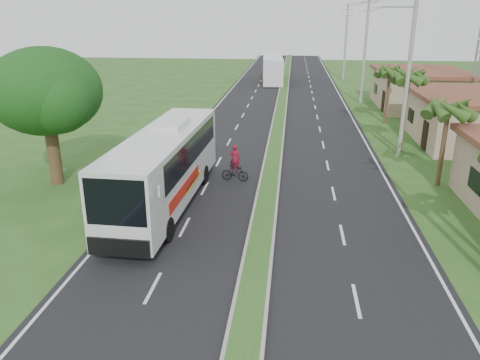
# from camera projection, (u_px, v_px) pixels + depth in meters

# --- Properties ---
(ground) EXTENTS (180.00, 180.00, 0.00)m
(ground) POSITION_uv_depth(u_px,v_px,m) (252.00, 294.00, 16.01)
(ground) COLOR #2B4C1C
(ground) RESTS_ON ground
(road_asphalt) EXTENTS (14.00, 160.00, 0.02)m
(road_asphalt) POSITION_uv_depth(u_px,v_px,m) (276.00, 144.00, 34.75)
(road_asphalt) COLOR black
(road_asphalt) RESTS_ON ground
(median_strip) EXTENTS (1.20, 160.00, 0.18)m
(median_strip) POSITION_uv_depth(u_px,v_px,m) (276.00, 142.00, 34.72)
(median_strip) COLOR gray
(median_strip) RESTS_ON ground
(lane_edge_left) EXTENTS (0.12, 160.00, 0.01)m
(lane_edge_left) POSITION_uv_depth(u_px,v_px,m) (187.00, 141.00, 35.45)
(lane_edge_left) COLOR silver
(lane_edge_left) RESTS_ON ground
(lane_edge_right) EXTENTS (0.12, 160.00, 0.01)m
(lane_edge_right) POSITION_uv_depth(u_px,v_px,m) (368.00, 146.00, 34.05)
(lane_edge_right) COLOR silver
(lane_edge_right) RESTS_ON ground
(shop_mid) EXTENTS (7.60, 10.60, 3.67)m
(shop_mid) POSITION_uv_depth(u_px,v_px,m) (467.00, 118.00, 34.54)
(shop_mid) COLOR #9F816B
(shop_mid) RESTS_ON ground
(shop_far) EXTENTS (8.60, 11.60, 3.82)m
(shop_far) POSITION_uv_depth(u_px,v_px,m) (420.00, 89.00, 47.63)
(shop_far) COLOR #9F816B
(shop_far) RESTS_ON ground
(palm_verge_b) EXTENTS (2.40, 2.40, 5.05)m
(palm_verge_b) POSITION_uv_depth(u_px,v_px,m) (449.00, 108.00, 24.82)
(palm_verge_b) COLOR #473321
(palm_verge_b) RESTS_ON ground
(palm_verge_c) EXTENTS (2.40, 2.40, 5.85)m
(palm_verge_c) POSITION_uv_depth(u_px,v_px,m) (409.00, 77.00, 31.18)
(palm_verge_c) COLOR #473321
(palm_verge_c) RESTS_ON ground
(palm_verge_d) EXTENTS (2.40, 2.40, 5.25)m
(palm_verge_d) POSITION_uv_depth(u_px,v_px,m) (390.00, 71.00, 39.75)
(palm_verge_d) COLOR #473321
(palm_verge_d) RESTS_ON ground
(shade_tree) EXTENTS (6.30, 6.00, 7.54)m
(shade_tree) POSITION_uv_depth(u_px,v_px,m) (44.00, 94.00, 24.99)
(shade_tree) COLOR #473321
(shade_tree) RESTS_ON ground
(utility_pole_b) EXTENTS (3.20, 0.28, 12.00)m
(utility_pole_b) POSITION_uv_depth(u_px,v_px,m) (409.00, 61.00, 29.90)
(utility_pole_b) COLOR gray
(utility_pole_b) RESTS_ON ground
(utility_pole_c) EXTENTS (1.60, 0.28, 11.00)m
(utility_pole_c) POSITION_uv_depth(u_px,v_px,m) (365.00, 49.00, 48.83)
(utility_pole_c) COLOR gray
(utility_pole_c) RESTS_ON ground
(utility_pole_d) EXTENTS (1.60, 0.28, 10.50)m
(utility_pole_d) POSITION_uv_depth(u_px,v_px,m) (346.00, 41.00, 67.65)
(utility_pole_d) COLOR gray
(utility_pole_d) RESTS_ON ground
(coach_bus_main) EXTENTS (2.95, 12.49, 4.01)m
(coach_bus_main) POSITION_uv_depth(u_px,v_px,m) (165.00, 163.00, 22.90)
(coach_bus_main) COLOR silver
(coach_bus_main) RESTS_ON ground
(coach_bus_far) EXTENTS (3.38, 12.27, 3.53)m
(coach_bus_far) POSITION_uv_depth(u_px,v_px,m) (273.00, 68.00, 65.89)
(coach_bus_far) COLOR silver
(coach_bus_far) RESTS_ON ground
(motorcyclist) EXTENTS (1.63, 0.66, 2.15)m
(motorcyclist) POSITION_uv_depth(u_px,v_px,m) (235.00, 168.00, 26.71)
(motorcyclist) COLOR black
(motorcyclist) RESTS_ON ground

